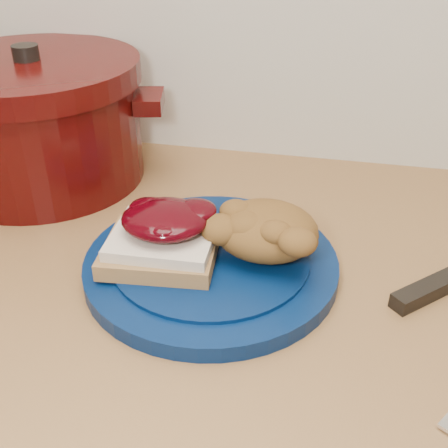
# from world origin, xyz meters

# --- Properties ---
(plate) EXTENTS (0.28, 0.28, 0.02)m
(plate) POSITION_xyz_m (-0.01, 1.49, 0.91)
(plate) COLOR #041940
(plate) RESTS_ON wood_countertop
(sandwich) EXTENTS (0.12, 0.11, 0.06)m
(sandwich) POSITION_xyz_m (-0.06, 1.47, 0.95)
(sandwich) COLOR olive
(sandwich) RESTS_ON plate
(stuffing_mound) EXTENTS (0.11, 0.10, 0.06)m
(stuffing_mound) POSITION_xyz_m (0.04, 1.50, 0.95)
(stuffing_mound) COLOR brown
(stuffing_mound) RESTS_ON plate
(dutch_oven) EXTENTS (0.35, 0.34, 0.18)m
(dutch_oven) POSITION_xyz_m (-0.29, 1.66, 0.98)
(dutch_oven) COLOR #340605
(dutch_oven) RESTS_ON wood_countertop
(pepper_grinder) EXTENTS (0.06, 0.06, 0.12)m
(pepper_grinder) POSITION_xyz_m (-0.28, 1.69, 0.96)
(pepper_grinder) COLOR black
(pepper_grinder) RESTS_ON wood_countertop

